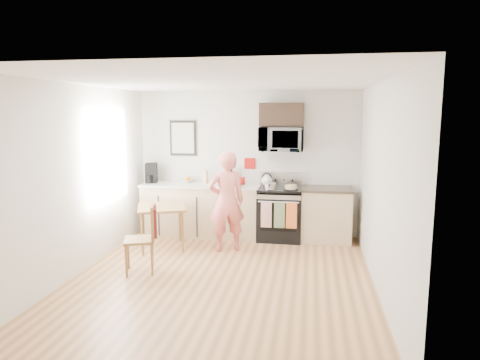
% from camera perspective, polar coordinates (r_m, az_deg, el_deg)
% --- Properties ---
extents(floor, '(4.60, 4.60, 0.00)m').
position_cam_1_polar(floor, '(5.92, -2.46, -12.98)').
color(floor, olive).
rests_on(floor, ground).
extents(back_wall, '(4.00, 0.04, 2.60)m').
position_cam_1_polar(back_wall, '(7.81, 0.97, 2.24)').
color(back_wall, silver).
rests_on(back_wall, floor).
extents(front_wall, '(4.00, 0.04, 2.60)m').
position_cam_1_polar(front_wall, '(3.40, -10.70, -6.66)').
color(front_wall, silver).
rests_on(front_wall, floor).
extents(left_wall, '(0.04, 4.60, 2.60)m').
position_cam_1_polar(left_wall, '(6.29, -20.67, 0.06)').
color(left_wall, silver).
rests_on(left_wall, floor).
extents(right_wall, '(0.04, 4.60, 2.60)m').
position_cam_1_polar(right_wall, '(5.51, 18.24, -0.99)').
color(right_wall, silver).
rests_on(right_wall, floor).
extents(ceiling, '(4.00, 4.60, 0.04)m').
position_cam_1_polar(ceiling, '(5.51, -2.64, 13.01)').
color(ceiling, white).
rests_on(ceiling, back_wall).
extents(window, '(0.06, 1.40, 1.50)m').
position_cam_1_polar(window, '(6.94, -17.22, 3.09)').
color(window, white).
rests_on(window, left_wall).
extents(cabinet_left, '(2.10, 0.60, 0.90)m').
position_cam_1_polar(cabinet_left, '(7.82, -5.20, -4.11)').
color(cabinet_left, tan).
rests_on(cabinet_left, floor).
extents(countertop_left, '(2.14, 0.64, 0.04)m').
position_cam_1_polar(countertop_left, '(7.73, -5.24, -0.71)').
color(countertop_left, beige).
rests_on(countertop_left, cabinet_left).
extents(cabinet_right, '(0.84, 0.60, 0.90)m').
position_cam_1_polar(cabinet_right, '(7.58, 11.40, -4.67)').
color(cabinet_right, tan).
rests_on(cabinet_right, floor).
extents(countertop_right, '(0.88, 0.64, 0.04)m').
position_cam_1_polar(countertop_right, '(7.49, 11.51, -1.17)').
color(countertop_right, black).
rests_on(countertop_right, cabinet_right).
extents(range, '(0.76, 0.70, 1.16)m').
position_cam_1_polar(range, '(7.57, 5.32, -4.65)').
color(range, black).
rests_on(range, floor).
extents(microwave, '(0.76, 0.51, 0.42)m').
position_cam_1_polar(microwave, '(7.48, 5.52, 5.44)').
color(microwave, '#A8A8AC').
rests_on(microwave, back_wall).
extents(upper_cabinet, '(0.76, 0.35, 0.40)m').
position_cam_1_polar(upper_cabinet, '(7.51, 5.60, 8.66)').
color(upper_cabinet, black).
rests_on(upper_cabinet, back_wall).
extents(wall_art, '(0.50, 0.04, 0.65)m').
position_cam_1_polar(wall_art, '(8.01, -7.61, 5.56)').
color(wall_art, black).
rests_on(wall_art, back_wall).
extents(wall_trivet, '(0.20, 0.02, 0.20)m').
position_cam_1_polar(wall_trivet, '(7.79, 1.32, 2.22)').
color(wall_trivet, '#AA150E').
rests_on(wall_trivet, back_wall).
extents(person, '(0.70, 0.59, 1.62)m').
position_cam_1_polar(person, '(6.85, -1.80, -2.86)').
color(person, '#D04239').
rests_on(person, floor).
extents(dining_table, '(0.84, 0.84, 0.71)m').
position_cam_1_polar(dining_table, '(7.11, -10.41, -4.11)').
color(dining_table, brown).
rests_on(dining_table, floor).
extents(chair, '(0.55, 0.52, 0.96)m').
position_cam_1_polar(chair, '(6.10, -12.07, -6.40)').
color(chair, brown).
rests_on(chair, floor).
extents(knife_block, '(0.16, 0.17, 0.22)m').
position_cam_1_polar(knife_block, '(7.78, -1.23, 0.35)').
color(knife_block, brown).
rests_on(knife_block, countertop_left).
extents(utensil_crock, '(0.11, 0.11, 0.32)m').
position_cam_1_polar(utensil_crock, '(7.65, 0.26, 0.37)').
color(utensil_crock, '#AA150E').
rests_on(utensil_crock, countertop_left).
extents(fruit_bowl, '(0.29, 0.29, 0.11)m').
position_cam_1_polar(fruit_bowl, '(7.95, -7.09, -0.02)').
color(fruit_bowl, silver).
rests_on(fruit_bowl, countertop_left).
extents(milk_carton, '(0.11, 0.11, 0.23)m').
position_cam_1_polar(milk_carton, '(7.82, -4.66, 0.41)').
color(milk_carton, tan).
rests_on(milk_carton, countertop_left).
extents(coffee_maker, '(0.26, 0.32, 0.36)m').
position_cam_1_polar(coffee_maker, '(8.03, -11.77, 0.85)').
color(coffee_maker, black).
rests_on(coffee_maker, countertop_left).
extents(bread_bag, '(0.34, 0.24, 0.12)m').
position_cam_1_polar(bread_bag, '(7.49, -1.26, -0.39)').
color(bread_bag, tan).
rests_on(bread_bag, countertop_left).
extents(cake, '(0.24, 0.24, 0.08)m').
position_cam_1_polar(cake, '(7.29, 6.81, -0.97)').
color(cake, black).
rests_on(cake, range).
extents(kettle, '(0.19, 0.19, 0.24)m').
position_cam_1_polar(kettle, '(7.56, 3.59, -0.07)').
color(kettle, silver).
rests_on(kettle, range).
extents(pot, '(0.21, 0.35, 0.10)m').
position_cam_1_polar(pot, '(7.30, 4.08, -0.81)').
color(pot, '#A8A8AC').
rests_on(pot, range).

